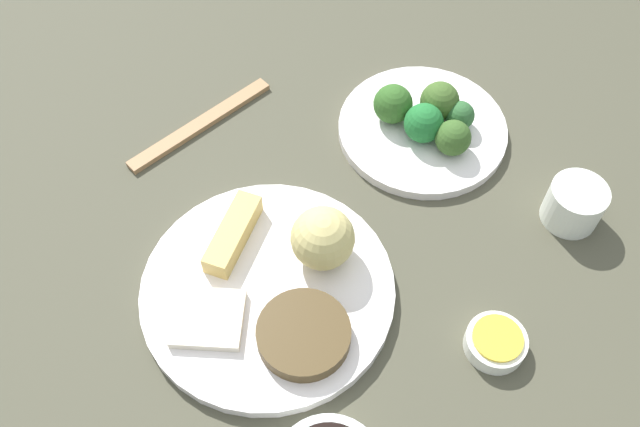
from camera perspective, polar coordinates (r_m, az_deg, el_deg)
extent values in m
cube|color=#454434|center=(0.83, -3.99, -3.56)|extent=(2.20, 2.20, 0.02)
cylinder|color=white|center=(0.79, -4.38, -6.40)|extent=(0.29, 0.29, 0.02)
sphere|color=tan|center=(0.77, 0.23, -2.07)|extent=(0.07, 0.07, 0.07)
cube|color=tan|center=(0.81, -7.28, -1.70)|extent=(0.11, 0.08, 0.03)
cube|color=beige|center=(0.77, -9.33, -8.66)|extent=(0.08, 0.09, 0.01)
cylinder|color=#49371D|center=(0.75, -1.38, -10.06)|extent=(0.10, 0.10, 0.02)
cylinder|color=white|center=(0.94, 8.54, 6.98)|extent=(0.23, 0.23, 0.01)
sphere|color=#1E692D|center=(0.90, 8.67, 7.49)|extent=(0.05, 0.05, 0.05)
sphere|color=#2E5921|center=(0.92, 6.12, 9.10)|extent=(0.05, 0.05, 0.05)
sphere|color=#345723|center=(0.90, 11.06, 6.23)|extent=(0.05, 0.05, 0.05)
sphere|color=#3A5924|center=(0.93, 9.97, 9.24)|extent=(0.05, 0.05, 0.05)
sphere|color=#2B5B2E|center=(0.93, 11.61, 8.03)|extent=(0.04, 0.04, 0.04)
cylinder|color=white|center=(0.78, 14.46, -10.43)|extent=(0.07, 0.07, 0.02)
cylinder|color=yellow|center=(0.77, 14.65, -10.04)|extent=(0.06, 0.06, 0.00)
cylinder|color=white|center=(0.88, 20.49, 0.74)|extent=(0.07, 0.07, 0.06)
cube|color=#9C724B|center=(0.95, -9.94, 7.38)|extent=(0.15, 0.20, 0.01)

